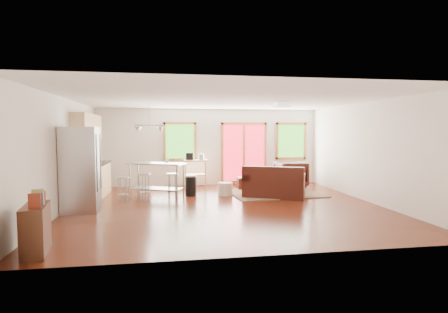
{
  "coord_description": "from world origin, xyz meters",
  "views": [
    {
      "loc": [
        -1.37,
        -8.35,
        1.81
      ],
      "look_at": [
        0.0,
        0.3,
        1.2
      ],
      "focal_mm": 28.0,
      "sensor_mm": 36.0,
      "label": 1
    }
  ],
  "objects": [
    {
      "name": "left_wall",
      "position": [
        -3.76,
        0.0,
        1.3
      ],
      "size": [
        0.02,
        7.0,
        2.6
      ],
      "primitive_type": "cube",
      "color": "silver",
      "rests_on": "ground"
    },
    {
      "name": "armchair",
      "position": [
        2.58,
        2.59,
        0.47
      ],
      "size": [
        0.94,
        0.88,
        0.93
      ],
      "primitive_type": "imported",
      "rotation": [
        0.0,
        0.0,
        3.18
      ],
      "color": "black",
      "rests_on": "floor"
    },
    {
      "name": "right_wall",
      "position": [
        3.76,
        0.0,
        1.3
      ],
      "size": [
        0.02,
        7.0,
        2.6
      ],
      "primitive_type": "cube",
      "color": "silver",
      "rests_on": "ground"
    },
    {
      "name": "window_left",
      "position": [
        -1.0,
        3.46,
        1.5
      ],
      "size": [
        1.1,
        0.05,
        1.3
      ],
      "color": "#29621A",
      "rests_on": "back_wall"
    },
    {
      "name": "book",
      "position": [
        2.21,
        1.9,
        0.55
      ],
      "size": [
        0.23,
        0.09,
        0.31
      ],
      "primitive_type": "imported",
      "rotation": [
        0.0,
        0.0,
        0.26
      ],
      "color": "maroon",
      "rests_on": "coffee_table"
    },
    {
      "name": "loveseat",
      "position": [
        1.52,
        0.98,
        0.35
      ],
      "size": [
        1.9,
        1.54,
        0.89
      ],
      "rotation": [
        0.0,
        0.0,
        -0.43
      ],
      "color": "black",
      "rests_on": "floor"
    },
    {
      "name": "bookshelf",
      "position": [
        -3.35,
        -2.85,
        0.38
      ],
      "size": [
        0.46,
        0.86,
        0.97
      ],
      "rotation": [
        0.0,
        0.0,
        0.18
      ],
      "color": "#3A1D10",
      "rests_on": "floor"
    },
    {
      "name": "trash_can",
      "position": [
        -0.76,
        1.54,
        0.3
      ],
      "size": [
        0.41,
        0.41,
        0.59
      ],
      "rotation": [
        0.0,
        0.0,
        0.35
      ],
      "color": "black",
      "rests_on": "floor"
    },
    {
      "name": "french_doors",
      "position": [
        1.2,
        3.46,
        1.1
      ],
      "size": [
        1.6,
        0.05,
        2.1
      ],
      "color": "red",
      "rests_on": "back_wall"
    },
    {
      "name": "cup",
      "position": [
        -1.44,
        1.67,
        1.01
      ],
      "size": [
        0.15,
        0.13,
        0.12
      ],
      "primitive_type": "imported",
      "rotation": [
        0.0,
        0.0,
        0.31
      ],
      "color": "white",
      "rests_on": "island"
    },
    {
      "name": "coffee_table",
      "position": [
        1.91,
        1.97,
        0.36
      ],
      "size": [
        1.16,
        0.82,
        0.42
      ],
      "rotation": [
        0.0,
        0.0,
        0.2
      ],
      "color": "#3A1D10",
      "rests_on": "floor"
    },
    {
      "name": "pouf",
      "position": [
        0.22,
        1.45,
        0.18
      ],
      "size": [
        0.44,
        0.44,
        0.37
      ],
      "primitive_type": "cylinder",
      "rotation": [
        0.0,
        0.0,
        0.04
      ],
      "color": "silver",
      "rests_on": "floor"
    },
    {
      "name": "ottoman",
      "position": [
        1.07,
        2.49,
        0.19
      ],
      "size": [
        0.6,
        0.6,
        0.37
      ],
      "primitive_type": "cube",
      "rotation": [
        0.0,
        0.0,
        -0.08
      ],
      "color": "black",
      "rests_on": "floor"
    },
    {
      "name": "vase",
      "position": [
        1.78,
        2.02,
        0.5
      ],
      "size": [
        0.21,
        0.22,
        0.28
      ],
      "rotation": [
        0.0,
        0.0,
        -0.36
      ],
      "color": "silver",
      "rests_on": "coffee_table"
    },
    {
      "name": "ceiling",
      "position": [
        0.0,
        0.0,
        2.61
      ],
      "size": [
        7.5,
        7.0,
        0.02
      ],
      "primitive_type": "cube",
      "color": "white",
      "rests_on": "ground"
    },
    {
      "name": "rug",
      "position": [
        1.7,
        1.51,
        0.01
      ],
      "size": [
        2.75,
        2.21,
        0.03
      ],
      "primitive_type": "cube",
      "rotation": [
        0.0,
        0.0,
        0.09
      ],
      "color": "#526441",
      "rests_on": "floor"
    },
    {
      "name": "front_wall",
      "position": [
        0.0,
        -3.51,
        1.3
      ],
      "size": [
        7.5,
        0.02,
        2.6
      ],
      "primitive_type": "cube",
      "color": "silver",
      "rests_on": "ground"
    },
    {
      "name": "kitchen_cart",
      "position": [
        -0.54,
        3.01,
        0.78
      ],
      "size": [
        0.8,
        0.56,
        1.15
      ],
      "rotation": [
        0.0,
        0.0,
        -0.1
      ],
      "color": "tan",
      "rests_on": "floor"
    },
    {
      "name": "window_right",
      "position": [
        2.9,
        3.46,
        1.5
      ],
      "size": [
        1.1,
        0.05,
        1.3
      ],
      "color": "#29621A",
      "rests_on": "back_wall"
    },
    {
      "name": "cabinets",
      "position": [
        -3.49,
        1.7,
        0.93
      ],
      "size": [
        0.64,
        2.24,
        2.3
      ],
      "color": "tan",
      "rests_on": "floor"
    },
    {
      "name": "island",
      "position": [
        -1.71,
        1.38,
        0.67
      ],
      "size": [
        1.65,
        1.17,
        0.97
      ],
      "rotation": [
        0.0,
        0.0,
        -0.41
      ],
      "color": "#B7BABC",
      "rests_on": "floor"
    },
    {
      "name": "bar_stool_c",
      "position": [
        -1.29,
        1.19,
        0.52
      ],
      "size": [
        0.37,
        0.37,
        0.69
      ],
      "rotation": [
        0.0,
        0.0,
        -0.16
      ],
      "color": "#B7BABC",
      "rests_on": "floor"
    },
    {
      "name": "floor",
      "position": [
        0.0,
        0.0,
        -0.01
      ],
      "size": [
        7.5,
        7.0,
        0.02
      ],
      "primitive_type": "cube",
      "color": "#3A1208",
      "rests_on": "ground"
    },
    {
      "name": "refrigerator",
      "position": [
        -3.34,
        -0.08,
        0.97
      ],
      "size": [
        0.81,
        0.76,
        1.93
      ],
      "rotation": [
        0.0,
        0.0,
        0.02
      ],
      "color": "#B7BABC",
      "rests_on": "floor"
    },
    {
      "name": "bar_stool_a",
      "position": [
        -2.55,
        0.89,
        0.49
      ],
      "size": [
        0.34,
        0.34,
        0.66
      ],
      "rotation": [
        0.0,
        0.0,
        -0.12
      ],
      "color": "#B7BABC",
      "rests_on": "floor"
    },
    {
      "name": "ceiling_flush",
      "position": [
        1.6,
        0.6,
        2.53
      ],
      "size": [
        0.35,
        0.35,
        0.12
      ],
      "primitive_type": "cube",
      "color": "white",
      "rests_on": "ceiling"
    },
    {
      "name": "bar_stool_b",
      "position": [
        -2.03,
        1.06,
        0.54
      ],
      "size": [
        0.46,
        0.46,
        0.73
      ],
      "rotation": [
        0.0,
        0.0,
        -0.43
      ],
      "color": "#B7BABC",
      "rests_on": "floor"
    },
    {
      "name": "pendant_light",
      "position": [
        -1.9,
        1.5,
        1.9
      ],
      "size": [
        0.8,
        0.18,
        0.79
      ],
      "color": "gray",
      "rests_on": "ceiling"
    },
    {
      "name": "back_wall",
      "position": [
        0.0,
        3.51,
        1.3
      ],
      "size": [
        7.5,
        0.02,
        2.6
      ],
      "primitive_type": "cube",
      "color": "silver",
      "rests_on": "ground"
    }
  ]
}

